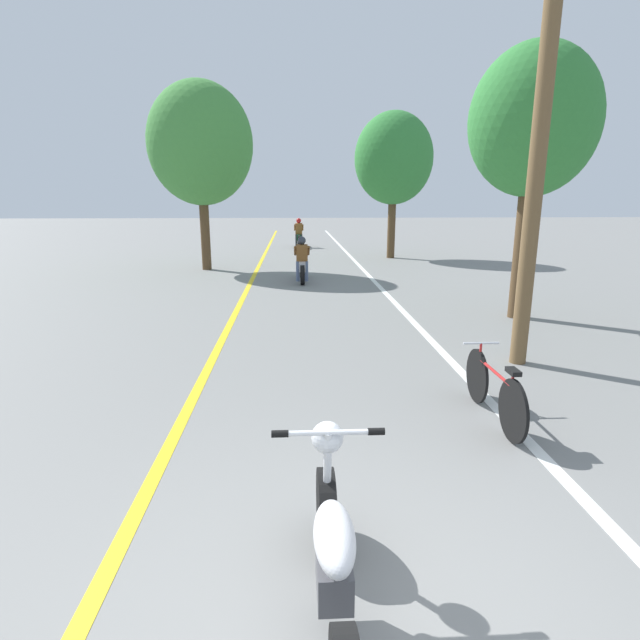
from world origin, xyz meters
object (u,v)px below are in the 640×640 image
bicycle_parked (494,390)px  motorcycle_rider_far (299,236)px  motorcycle_rider_lead (302,264)px  roadside_tree_right_near (534,123)px  utility_pole (538,151)px  roadside_tree_right_far (394,159)px  motorcycle_foreground (333,558)px  roadside_tree_left (200,144)px

bicycle_parked → motorcycle_rider_far: bearing=95.6°
motorcycle_rider_lead → roadside_tree_right_near: bearing=-48.1°
utility_pole → roadside_tree_right_far: utility_pole is taller
roadside_tree_right_near → roadside_tree_right_far: size_ratio=0.92×
roadside_tree_right_far → motorcycle_foreground: size_ratio=2.92×
motorcycle_rider_far → motorcycle_rider_lead: bearing=-90.1°
roadside_tree_right_near → bicycle_parked: roadside_tree_right_near is taller
utility_pole → motorcycle_rider_far: (-3.18, 18.44, -2.57)m
roadside_tree_left → motorcycle_rider_lead: (3.32, -2.66, -3.69)m
motorcycle_foreground → motorcycle_rider_far: bearing=89.9°
roadside_tree_left → motorcycle_foreground: 16.05m
roadside_tree_right_far → motorcycle_rider_lead: roadside_tree_right_far is taller
roadside_tree_left → motorcycle_rider_far: roadside_tree_left is taller
roadside_tree_left → motorcycle_rider_far: 9.30m
roadside_tree_left → bicycle_parked: size_ratio=3.62×
roadside_tree_right_near → motorcycle_foreground: 9.50m
motorcycle_rider_lead → bicycle_parked: size_ratio=1.13×
utility_pole → roadside_tree_right_far: size_ratio=1.04×
utility_pole → roadside_tree_right_near: size_ratio=1.13×
roadside_tree_right_far → motorcycle_rider_far: size_ratio=2.64×
roadside_tree_left → motorcycle_rider_lead: roadside_tree_left is taller
motorcycle_rider_far → bicycle_parked: (1.99, -20.42, -0.19)m
motorcycle_foreground → bicycle_parked: (2.05, 2.70, -0.07)m
utility_pole → roadside_tree_left: roadside_tree_left is taller
roadside_tree_left → motorcycle_foreground: (3.29, -15.25, -3.77)m
motorcycle_rider_lead → bicycle_parked: 10.09m
roadside_tree_right_near → roadside_tree_left: size_ratio=0.86×
motorcycle_foreground → motorcycle_rider_far: 23.12m
motorcycle_rider_far → bicycle_parked: motorcycle_rider_far is taller
motorcycle_foreground → motorcycle_rider_far: (0.05, 23.12, 0.12)m
roadside_tree_right_far → motorcycle_rider_lead: bearing=-123.5°
motorcycle_rider_far → utility_pole: bearing=-80.2°
roadside_tree_right_far → roadside_tree_left: (-7.14, -3.11, 0.22)m
motorcycle_foreground → roadside_tree_right_far: bearing=78.1°
utility_pole → roadside_tree_left: (-6.52, 10.57, 1.08)m
roadside_tree_right_far → roadside_tree_left: bearing=-156.5°
motorcycle_foreground → roadside_tree_left: bearing=102.2°
utility_pole → motorcycle_foreground: 6.29m
motorcycle_foreground → bicycle_parked: 3.39m
roadside_tree_right_near → motorcycle_rider_far: roadside_tree_right_near is taller
roadside_tree_right_near → motorcycle_rider_lead: 7.49m
utility_pole → roadside_tree_right_near: bearing=66.8°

